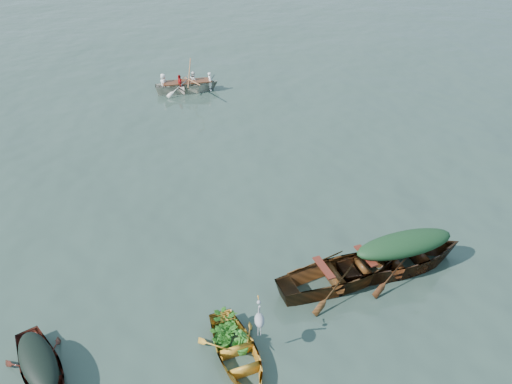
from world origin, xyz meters
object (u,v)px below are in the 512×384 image
green_tarp_boat (399,269)px  heron (259,325)px  rowed_boat (188,92)px  yellow_dinghy (237,361)px  open_wooden_boat (342,284)px  dark_covered_boat (44,378)px

green_tarp_boat → heron: bearing=106.9°
rowed_boat → yellow_dinghy: bearing=177.7°
open_wooden_boat → rowed_boat: bearing=1.3°
dark_covered_boat → open_wooden_boat: open_wooden_boat is taller
open_wooden_boat → rowed_boat: open_wooden_boat is taller
dark_covered_boat → open_wooden_boat: 7.45m
heron → yellow_dinghy: bearing=-174.8°
yellow_dinghy → rowed_boat: (-1.46, 15.75, 0.00)m
dark_covered_boat → green_tarp_boat: green_tarp_boat is taller
yellow_dinghy → dark_covered_boat: bearing=164.1°
rowed_boat → heron: bearing=179.6°
green_tarp_boat → heron: (-4.08, -2.38, 0.88)m
dark_covered_boat → rowed_boat: (2.73, 15.81, 0.00)m
yellow_dinghy → rowed_boat: size_ratio=0.74×
green_tarp_boat → rowed_boat: 14.49m
open_wooden_boat → yellow_dinghy: bearing=110.4°
dark_covered_boat → rowed_boat: size_ratio=0.79×
open_wooden_boat → heron: heron is taller
green_tarp_boat → open_wooden_boat: 1.73m
yellow_dinghy → rowed_boat: bearing=78.6°
open_wooden_boat → rowed_boat: 14.25m
yellow_dinghy → rowed_boat: 15.82m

